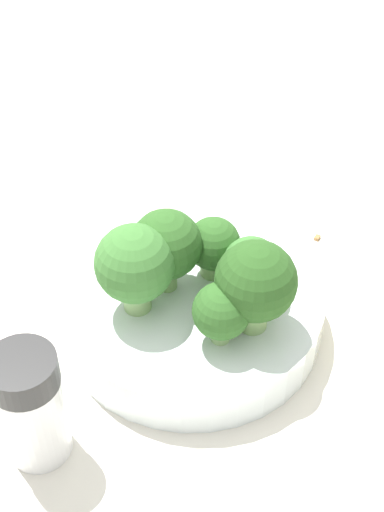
% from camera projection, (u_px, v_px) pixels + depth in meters
% --- Properties ---
extents(ground_plane, '(3.00, 3.00, 0.00)m').
position_uv_depth(ground_plane, '(192.00, 325.00, 0.51)').
color(ground_plane, silver).
extents(bowl, '(0.18, 0.18, 0.03)m').
position_uv_depth(bowl, '(192.00, 309.00, 0.50)').
color(bowl, silver).
rests_on(bowl, ground_plane).
extents(broccoli_floret_0, '(0.05, 0.05, 0.07)m').
position_uv_depth(broccoli_floret_0, '(257.00, 282.00, 0.44)').
color(broccoli_floret_0, '#84AD66').
rests_on(broccoli_floret_0, bowl).
extents(broccoli_floret_1, '(0.05, 0.05, 0.06)m').
position_uv_depth(broccoli_floret_1, '(166.00, 246.00, 0.47)').
color(broccoli_floret_1, '#84AD66').
rests_on(broccoli_floret_1, bowl).
extents(broccoli_floret_2, '(0.05, 0.05, 0.07)m').
position_uv_depth(broccoli_floret_2, '(135.00, 266.00, 0.45)').
color(broccoli_floret_2, '#8EB770').
rests_on(broccoli_floret_2, bowl).
extents(broccoli_floret_3, '(0.04, 0.04, 0.04)m').
position_uv_depth(broccoli_floret_3, '(221.00, 312.00, 0.44)').
color(broccoli_floret_3, '#8EB770').
rests_on(broccoli_floret_3, bowl).
extents(broccoli_floret_4, '(0.04, 0.04, 0.05)m').
position_uv_depth(broccoli_floret_4, '(251.00, 267.00, 0.47)').
color(broccoli_floret_4, '#8EB770').
rests_on(broccoli_floret_4, bowl).
extents(broccoli_floret_5, '(0.04, 0.04, 0.05)m').
position_uv_depth(broccoli_floret_5, '(211.00, 245.00, 0.49)').
color(broccoli_floret_5, '#84AD66').
rests_on(broccoli_floret_5, bowl).
extents(pepper_shaker, '(0.04, 0.04, 0.08)m').
position_uv_depth(pepper_shaker, '(31.00, 406.00, 0.41)').
color(pepper_shaker, silver).
rests_on(pepper_shaker, ground_plane).
extents(almond_crumb_0, '(0.01, 0.00, 0.01)m').
position_uv_depth(almond_crumb_0, '(317.00, 236.00, 0.58)').
color(almond_crumb_0, olive).
rests_on(almond_crumb_0, ground_plane).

